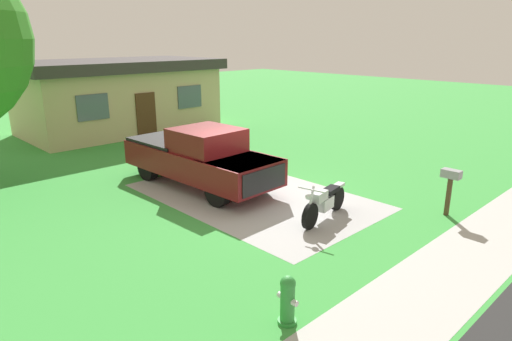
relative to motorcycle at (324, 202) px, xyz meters
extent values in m
plane|color=green|center=(-0.13, 2.52, -0.47)|extent=(80.00, 80.00, 0.00)
cube|color=#A4A4A4|center=(-0.13, 2.52, -0.47)|extent=(4.55, 7.23, 0.01)
cube|color=#ACACA7|center=(-0.13, -3.48, -0.47)|extent=(36.00, 1.80, 0.01)
cylinder|color=black|center=(-0.74, -0.14, -0.14)|extent=(0.67, 0.24, 0.66)
cylinder|color=black|center=(0.78, 0.15, -0.14)|extent=(0.67, 0.24, 0.66)
cube|color=silver|center=(0.04, 0.01, -0.05)|extent=(0.60, 0.36, 0.32)
cube|color=#B7BABF|center=(-0.30, -0.06, 0.25)|extent=(0.56, 0.35, 0.24)
cube|color=black|center=(0.34, 0.06, 0.23)|extent=(0.64, 0.39, 0.12)
cube|color=#B7BABF|center=(0.78, 0.15, 0.23)|extent=(0.51, 0.29, 0.08)
cylinder|color=silver|center=(-0.74, -0.14, 0.23)|extent=(0.34, 0.12, 0.77)
cylinder|color=silver|center=(-0.74, -0.14, 0.55)|extent=(0.17, 0.69, 0.04)
sphere|color=silver|center=(-0.86, -0.17, 0.41)|extent=(0.16, 0.16, 0.16)
cylinder|color=black|center=(0.24, 2.69, -0.05)|extent=(0.33, 0.85, 0.84)
cylinder|color=black|center=(-1.40, 2.63, -0.05)|extent=(0.33, 0.85, 0.84)
cylinder|color=black|center=(0.10, 6.19, -0.05)|extent=(0.33, 0.85, 0.84)
cylinder|color=black|center=(-1.54, 6.12, -0.05)|extent=(0.33, 0.85, 0.84)
cube|color=maroon|center=(-0.65, 4.46, 0.33)|extent=(2.21, 5.67, 0.80)
cube|color=maroon|center=(-0.58, 2.61, 0.63)|extent=(1.97, 1.97, 0.20)
cube|color=maroon|center=(-0.64, 4.06, 1.08)|extent=(1.87, 1.97, 0.70)
cube|color=#3F4C56|center=(-0.61, 3.26, 0.98)|extent=(1.70, 0.23, 0.60)
cube|color=black|center=(-0.71, 6.01, 0.58)|extent=(1.99, 2.47, 0.50)
cube|color=black|center=(-0.55, 1.68, 0.33)|extent=(1.70, 0.17, 0.64)
cylinder|color=#2D8C38|center=(-3.96, -2.31, -0.12)|extent=(0.24, 0.24, 0.70)
sphere|color=#2D8C38|center=(-3.96, -2.31, 0.27)|extent=(0.26, 0.26, 0.26)
cylinder|color=silver|center=(-3.96, -2.17, -0.02)|extent=(0.10, 0.12, 0.10)
cylinder|color=silver|center=(-3.96, -2.45, -0.02)|extent=(0.10, 0.12, 0.10)
cylinder|color=#2D8C38|center=(-3.96, -2.31, -0.44)|extent=(0.32, 0.32, 0.06)
cube|color=#4C3823|center=(2.57, -2.11, 0.08)|extent=(0.10, 0.10, 1.10)
cube|color=gray|center=(2.57, -2.11, 0.68)|extent=(0.26, 0.48, 0.22)
cube|color=tan|center=(1.86, 14.44, 1.03)|extent=(9.00, 5.00, 3.00)
cube|color=#383333|center=(1.86, 14.44, 2.78)|extent=(9.60, 5.60, 0.50)
cube|color=#4C2D19|center=(1.86, 11.91, 0.58)|extent=(1.00, 0.08, 2.10)
cube|color=#4C5966|center=(-0.66, 11.91, 1.23)|extent=(1.40, 0.06, 1.10)
cube|color=#4C5966|center=(4.38, 11.91, 1.23)|extent=(1.40, 0.06, 1.10)
camera|label=1|loc=(-8.71, -6.50, 4.07)|focal=31.06mm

